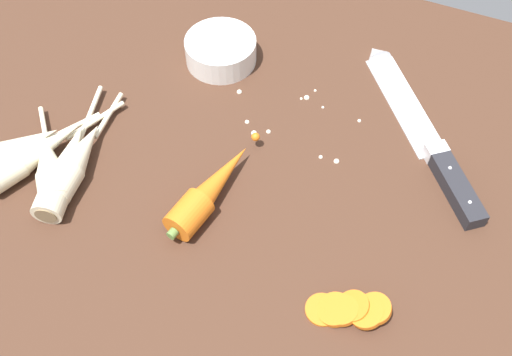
# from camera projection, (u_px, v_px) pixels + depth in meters

# --- Properties ---
(ground_plane) EXTENTS (1.20, 0.90, 0.04)m
(ground_plane) POSITION_uv_depth(u_px,v_px,m) (262.00, 182.00, 0.81)
(ground_plane) COLOR #42281C
(chefs_knife) EXTENTS (0.24, 0.29, 0.04)m
(chefs_knife) POSITION_uv_depth(u_px,v_px,m) (417.00, 123.00, 0.84)
(chefs_knife) COLOR silver
(chefs_knife) RESTS_ON ground_plane
(whole_carrot) EXTENTS (0.07, 0.19, 0.04)m
(whole_carrot) POSITION_uv_depth(u_px,v_px,m) (210.00, 190.00, 0.76)
(whole_carrot) COLOR orange
(whole_carrot) RESTS_ON ground_plane
(parsnip_front) EXTENTS (0.09, 0.23, 0.04)m
(parsnip_front) POSITION_uv_depth(u_px,v_px,m) (65.00, 168.00, 0.78)
(parsnip_front) COLOR beige
(parsnip_front) RESTS_ON ground_plane
(parsnip_mid_left) EXTENTS (0.05, 0.19, 0.04)m
(parsnip_mid_left) POSITION_uv_depth(u_px,v_px,m) (77.00, 160.00, 0.79)
(parsnip_mid_left) COLOR beige
(parsnip_mid_left) RESTS_ON ground_plane
(parsnip_mid_right) EXTENTS (0.13, 0.14, 0.04)m
(parsnip_mid_right) POSITION_uv_depth(u_px,v_px,m) (50.00, 166.00, 0.78)
(parsnip_mid_right) COLOR beige
(parsnip_mid_right) RESTS_ON ground_plane
(parsnip_back) EXTENTS (0.11, 0.17, 0.04)m
(parsnip_back) POSITION_uv_depth(u_px,v_px,m) (17.00, 149.00, 0.80)
(parsnip_back) COLOR beige
(parsnip_back) RESTS_ON ground_plane
(parsnip_outer) EXTENTS (0.11, 0.21, 0.04)m
(parsnip_outer) POSITION_uv_depth(u_px,v_px,m) (33.00, 155.00, 0.79)
(parsnip_outer) COLOR beige
(parsnip_outer) RESTS_ON ground_plane
(carrot_slice_stack) EXTENTS (0.10, 0.06, 0.03)m
(carrot_slice_stack) POSITION_uv_depth(u_px,v_px,m) (348.00, 309.00, 0.67)
(carrot_slice_stack) COLOR orange
(carrot_slice_stack) RESTS_ON ground_plane
(prep_bowl) EXTENTS (0.11, 0.11, 0.04)m
(prep_bowl) POSITION_uv_depth(u_px,v_px,m) (221.00, 50.00, 0.91)
(prep_bowl) COLOR white
(prep_bowl) RESTS_ON ground_plane
(mince_crumbs) EXTENTS (0.19, 0.12, 0.01)m
(mince_crumbs) POSITION_uv_depth(u_px,v_px,m) (286.00, 120.00, 0.85)
(mince_crumbs) COLOR silver
(mince_crumbs) RESTS_ON ground_plane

